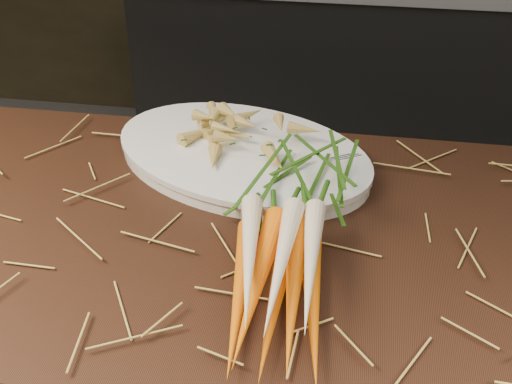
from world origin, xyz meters
TOP-DOWN VIEW (x-y plane):
  - back_counter at (0.30, 2.18)m, footprint 1.82×0.62m
  - straw_bedding at (0.00, 0.30)m, footprint 1.40×0.60m
  - root_veg_bunch at (0.24, 0.28)m, footprint 0.19×0.55m
  - serving_platter at (0.13, 0.50)m, footprint 0.58×0.49m
  - roasted_veg_heap at (0.13, 0.50)m, footprint 0.29×0.25m
  - serving_fork at (0.28, 0.41)m, footprint 0.17×0.11m

SIDE VIEW (x-z plane):
  - back_counter at x=0.30m, z-range 0.00..0.84m
  - straw_bedding at x=0.00m, z-range 0.90..0.92m
  - serving_platter at x=0.13m, z-range 0.90..0.93m
  - serving_fork at x=0.28m, z-range 0.93..0.93m
  - root_veg_bunch at x=0.24m, z-range 0.90..1.00m
  - roasted_veg_heap at x=0.13m, z-range 0.93..0.98m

